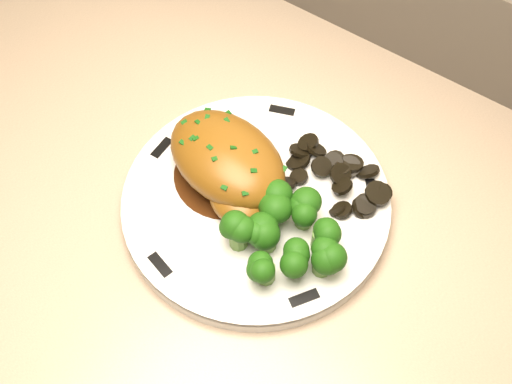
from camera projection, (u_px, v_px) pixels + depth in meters
The scene contains 10 objects.
plate at pixel (256, 203), 0.60m from camera, with size 0.25×0.25×0.02m, color silver.
rim_accent_0 at pixel (372, 191), 0.60m from camera, with size 0.03×0.01×0.00m, color black.
rim_accent_1 at pixel (282, 111), 0.66m from camera, with size 0.03×0.01×0.00m, color black.
rim_accent_2 at pixel (162, 148), 0.63m from camera, with size 0.03×0.01×0.00m, color black.
rim_accent_3 at pixel (160, 265), 0.56m from camera, with size 0.03×0.01×0.00m, color black.
rim_accent_4 at pixel (304, 298), 0.54m from camera, with size 0.03×0.01×0.00m, color black.
gravy_pool at pixel (228, 174), 0.61m from camera, with size 0.10×0.10×0.00m, color #371A0A.
chicken_breast at pixel (228, 163), 0.59m from camera, with size 0.14×0.11×0.05m.
mushroom_pile at pixel (331, 184), 0.60m from camera, with size 0.09×0.07×0.02m.
broccoli_florets at pixel (286, 237), 0.55m from camera, with size 0.10×0.09×0.04m.
Camera 1 is at (0.11, 1.46, 1.44)m, focal length 45.00 mm.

